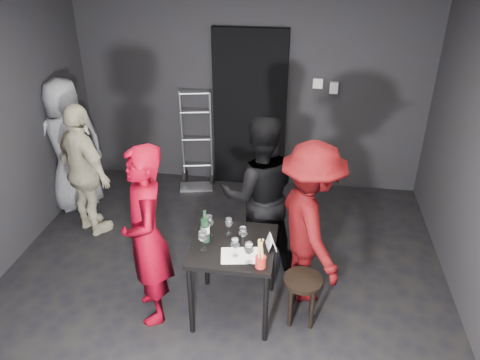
# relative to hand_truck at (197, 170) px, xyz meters

# --- Properties ---
(floor) EXTENTS (4.50, 5.00, 0.02)m
(floor) POSITION_rel_hand_truck_xyz_m (0.69, -2.24, -0.23)
(floor) COLOR black
(floor) RESTS_ON ground
(ceiling) EXTENTS (4.50, 5.00, 0.02)m
(ceiling) POSITION_rel_hand_truck_xyz_m (0.69, -2.24, 2.47)
(ceiling) COLOR silver
(ceiling) RESTS_ON ground
(wall_back) EXTENTS (4.50, 0.04, 2.70)m
(wall_back) POSITION_rel_hand_truck_xyz_m (0.69, 0.26, 1.12)
(wall_back) COLOR black
(wall_back) RESTS_ON ground
(doorway) EXTENTS (0.95, 0.10, 2.10)m
(doorway) POSITION_rel_hand_truck_xyz_m (0.69, 0.20, 0.82)
(doorway) COLOR black
(doorway) RESTS_ON ground
(wallbox_upper) EXTENTS (0.12, 0.06, 0.12)m
(wallbox_upper) POSITION_rel_hand_truck_xyz_m (1.54, 0.21, 1.22)
(wallbox_upper) COLOR #B7B7B2
(wallbox_upper) RESTS_ON wall_back
(wallbox_lower) EXTENTS (0.10, 0.06, 0.14)m
(wallbox_lower) POSITION_rel_hand_truck_xyz_m (1.74, 0.21, 1.17)
(wallbox_lower) COLOR #B7B7B2
(wallbox_lower) RESTS_ON wall_back
(hand_truck) EXTENTS (0.44, 0.36, 1.32)m
(hand_truck) POSITION_rel_hand_truck_xyz_m (0.00, 0.00, 0.00)
(hand_truck) COLOR #B2B2B7
(hand_truck) RESTS_ON floor
(tasting_table) EXTENTS (0.72, 0.72, 0.75)m
(tasting_table) POSITION_rel_hand_truck_xyz_m (0.87, -2.31, 0.42)
(tasting_table) COLOR black
(tasting_table) RESTS_ON floor
(stool) EXTENTS (0.35, 0.35, 0.47)m
(stool) POSITION_rel_hand_truck_xyz_m (1.49, -2.35, 0.14)
(stool) COLOR #33271D
(stool) RESTS_ON floor
(server_red) EXTENTS (0.70, 0.81, 1.87)m
(server_red) POSITION_rel_hand_truck_xyz_m (0.14, -2.44, 0.70)
(server_red) COLOR maroon
(server_red) RESTS_ON floor
(woman_black) EXTENTS (0.96, 0.67, 1.81)m
(woman_black) POSITION_rel_hand_truck_xyz_m (1.01, -1.56, 0.67)
(woman_black) COLOR black
(woman_black) RESTS_ON floor
(man_maroon) EXTENTS (0.88, 1.19, 1.67)m
(man_maroon) POSITION_rel_hand_truck_xyz_m (1.52, -1.98, 0.60)
(man_maroon) COLOR #450508
(man_maroon) RESTS_ON floor
(bystander_cream) EXTENTS (1.02, 0.90, 1.60)m
(bystander_cream) POSITION_rel_hand_truck_xyz_m (-0.96, -1.25, 0.57)
(bystander_cream) COLOR beige
(bystander_cream) RESTS_ON floor
(bystander_grey) EXTENTS (0.99, 0.96, 1.83)m
(bystander_grey) POSITION_rel_hand_truck_xyz_m (-1.39, -0.72, 0.68)
(bystander_grey) COLOR gray
(bystander_grey) RESTS_ON floor
(tasting_mat) EXTENTS (0.36, 0.27, 0.00)m
(tasting_mat) POSITION_rel_hand_truck_xyz_m (0.96, -2.47, 0.52)
(tasting_mat) COLOR white
(tasting_mat) RESTS_ON tasting_table
(wine_glass_a) EXTENTS (0.10, 0.10, 0.20)m
(wine_glass_a) POSITION_rel_hand_truck_xyz_m (0.63, -2.43, 0.62)
(wine_glass_a) COLOR white
(wine_glass_a) RESTS_ON tasting_table
(wine_glass_b) EXTENTS (0.11, 0.11, 0.22)m
(wine_glass_b) POSITION_rel_hand_truck_xyz_m (0.64, -2.22, 0.63)
(wine_glass_b) COLOR white
(wine_glass_b) RESTS_ON tasting_table
(wine_glass_c) EXTENTS (0.08, 0.08, 0.18)m
(wine_glass_c) POSITION_rel_hand_truck_xyz_m (0.81, -2.17, 0.61)
(wine_glass_c) COLOR white
(wine_glass_c) RESTS_ON tasting_table
(wine_glass_d) EXTENTS (0.08, 0.08, 0.19)m
(wine_glass_d) POSITION_rel_hand_truck_xyz_m (0.91, -2.48, 0.61)
(wine_glass_d) COLOR white
(wine_glass_d) RESTS_ON tasting_table
(wine_glass_e) EXTENTS (0.09, 0.09, 0.21)m
(wine_glass_e) POSITION_rel_hand_truck_xyz_m (1.03, -2.55, 0.62)
(wine_glass_e) COLOR white
(wine_glass_e) RESTS_ON tasting_table
(wine_glass_f) EXTENTS (0.09, 0.09, 0.19)m
(wine_glass_f) POSITION_rel_hand_truck_xyz_m (0.95, -2.31, 0.61)
(wine_glass_f) COLOR white
(wine_glass_f) RESTS_ON tasting_table
(wine_bottle) EXTENTS (0.07, 0.07, 0.31)m
(wine_bottle) POSITION_rel_hand_truck_xyz_m (0.62, -2.30, 0.63)
(wine_bottle) COLOR black
(wine_bottle) RESTS_ON tasting_table
(breadstick_cup) EXTENTS (0.09, 0.09, 0.27)m
(breadstick_cup) POSITION_rel_hand_truck_xyz_m (1.13, -2.58, 0.64)
(breadstick_cup) COLOR maroon
(breadstick_cup) RESTS_ON tasting_table
(reserved_card) EXTENTS (0.12, 0.16, 0.11)m
(reserved_card) POSITION_rel_hand_truck_xyz_m (1.18, -2.31, 0.57)
(reserved_card) COLOR white
(reserved_card) RESTS_ON tasting_table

